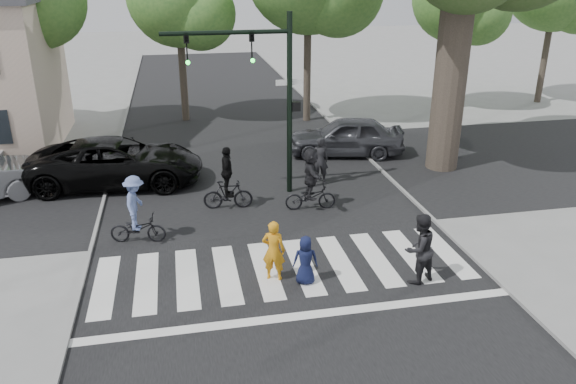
# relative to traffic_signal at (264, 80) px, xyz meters

# --- Properties ---
(ground) EXTENTS (120.00, 120.00, 0.00)m
(ground) POSITION_rel_traffic_signal_xyz_m (-0.35, -6.20, -3.90)
(ground) COLOR gray
(ground) RESTS_ON ground
(road_stem) EXTENTS (10.00, 70.00, 0.01)m
(road_stem) POSITION_rel_traffic_signal_xyz_m (-0.35, -1.20, -3.90)
(road_stem) COLOR black
(road_stem) RESTS_ON ground
(road_cross) EXTENTS (70.00, 10.00, 0.01)m
(road_cross) POSITION_rel_traffic_signal_xyz_m (-0.35, 1.80, -3.89)
(road_cross) COLOR black
(road_cross) RESTS_ON ground
(curb_left) EXTENTS (0.10, 70.00, 0.10)m
(curb_left) POSITION_rel_traffic_signal_xyz_m (-5.40, -1.20, -3.85)
(curb_left) COLOR gray
(curb_left) RESTS_ON ground
(curb_right) EXTENTS (0.10, 70.00, 0.10)m
(curb_right) POSITION_rel_traffic_signal_xyz_m (4.70, -1.20, -3.85)
(curb_right) COLOR gray
(curb_right) RESTS_ON ground
(crosswalk) EXTENTS (10.00, 3.85, 0.01)m
(crosswalk) POSITION_rel_traffic_signal_xyz_m (-0.35, -5.54, -3.89)
(crosswalk) COLOR silver
(crosswalk) RESTS_ON ground
(traffic_signal) EXTENTS (4.45, 0.29, 6.00)m
(traffic_signal) POSITION_rel_traffic_signal_xyz_m (0.00, 0.00, 0.00)
(traffic_signal) COLOR black
(traffic_signal) RESTS_ON ground
(bg_tree_2) EXTENTS (5.04, 4.80, 8.40)m
(bg_tree_2) POSITION_rel_traffic_signal_xyz_m (-2.11, 10.42, 1.88)
(bg_tree_2) COLOR brown
(bg_tree_2) RESTS_ON ground
(bg_tree_4) EXTENTS (4.83, 4.60, 8.15)m
(bg_tree_4) POSITION_rel_traffic_signal_xyz_m (11.88, 9.93, 1.73)
(bg_tree_4) COLOR brown
(bg_tree_4) RESTS_ON ground
(pedestrian_woman) EXTENTS (0.68, 0.56, 1.59)m
(pedestrian_woman) POSITION_rel_traffic_signal_xyz_m (-0.72, -5.67, -3.11)
(pedestrian_woman) COLOR orange
(pedestrian_woman) RESTS_ON ground
(pedestrian_child) EXTENTS (0.68, 0.51, 1.26)m
(pedestrian_child) POSITION_rel_traffic_signal_xyz_m (0.01, -6.01, -3.27)
(pedestrian_child) COLOR #101637
(pedestrian_child) RESTS_ON ground
(pedestrian_adult) EXTENTS (1.07, 0.96, 1.81)m
(pedestrian_adult) POSITION_rel_traffic_signal_xyz_m (2.74, -6.49, -2.99)
(pedestrian_adult) COLOR black
(pedestrian_adult) RESTS_ON ground
(cyclist_left) EXTENTS (1.64, 1.11, 1.99)m
(cyclist_left) POSITION_rel_traffic_signal_xyz_m (-4.12, -2.91, -3.04)
(cyclist_left) COLOR black
(cyclist_left) RESTS_ON ground
(cyclist_mid) EXTENTS (1.62, 1.00, 2.07)m
(cyclist_mid) POSITION_rel_traffic_signal_xyz_m (-1.38, -1.04, -3.05)
(cyclist_mid) COLOR black
(cyclist_mid) RESTS_ON ground
(cyclist_right) EXTENTS (1.66, 1.55, 2.06)m
(cyclist_right) POSITION_rel_traffic_signal_xyz_m (1.20, -1.63, -2.98)
(cyclist_right) COLOR black
(cyclist_right) RESTS_ON ground
(car_suv) EXTENTS (6.18, 3.18, 1.67)m
(car_suv) POSITION_rel_traffic_signal_xyz_m (-5.02, 1.90, -3.07)
(car_suv) COLOR black
(car_suv) RESTS_ON ground
(car_grey) EXTENTS (4.97, 2.83, 1.59)m
(car_grey) POSITION_rel_traffic_signal_xyz_m (3.95, 3.55, -3.10)
(car_grey) COLOR #35373B
(car_grey) RESTS_ON ground
(bystander_dark) EXTENTS (0.65, 0.46, 1.67)m
(bystander_dark) POSITION_rel_traffic_signal_xyz_m (2.11, 0.70, -3.07)
(bystander_dark) COLOR black
(bystander_dark) RESTS_ON ground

